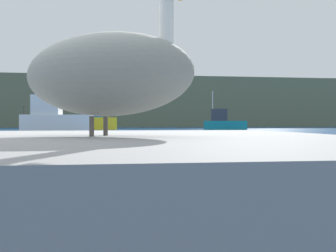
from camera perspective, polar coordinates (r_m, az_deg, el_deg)
The scene contains 7 objects.
ground_plane at distance 3.36m, azimuth -19.56°, elevation -15.37°, with size 260.00×260.00×0.00m, color #194C93.
hillside_backdrop at distance 70.42m, azimuth -8.41°, elevation 3.59°, with size 140.00×12.69×9.09m, color #5B664C.
pier_dock at distance 2.43m, azimuth -9.43°, elevation -11.42°, with size 3.22×3.15×0.83m, color gray.
pelican at distance 2.40m, azimuth -9.25°, elevation 8.10°, with size 1.40×0.97×0.97m.
fishing_boat_white at distance 30.92m, azimuth -17.14°, elevation 1.07°, with size 5.64×2.22×5.38m.
fishing_boat_yellow at distance 44.51m, azimuth -11.25°, elevation 0.74°, with size 5.11×2.53×5.03m.
fishing_boat_teal at distance 43.50m, azimuth 8.62°, elevation 0.57°, with size 5.18×2.94×4.55m.
Camera 1 is at (0.66, -3.17, 0.93)m, focal length 39.33 mm.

